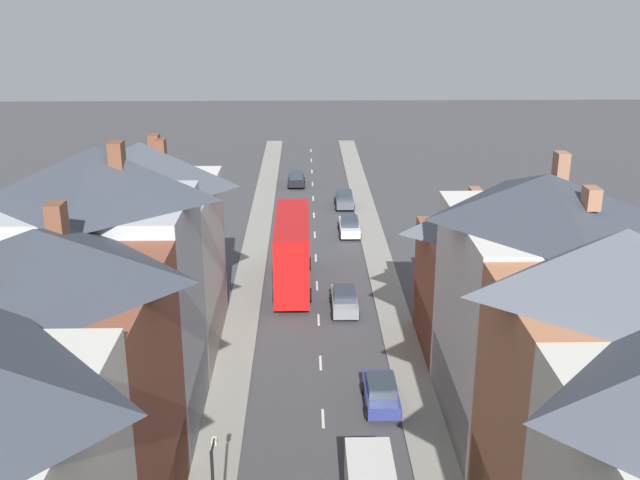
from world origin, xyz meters
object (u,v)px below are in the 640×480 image
object	(u,v)px
double_decker_bus_lead	(292,250)
car_near_silver	(344,300)
car_parked_left_b	(344,199)
car_mid_black	(296,179)
car_parked_left_a	(381,392)
car_parked_right_a	(349,226)

from	to	relation	value
double_decker_bus_lead	car_near_silver	world-z (taller)	double_decker_bus_lead
car_parked_left_b	car_mid_black	bearing A→B (deg)	119.66
double_decker_bus_lead	car_near_silver	bearing A→B (deg)	-51.68
car_parked_left_a	car_mid_black	size ratio (longest dim) A/B	0.98
car_mid_black	car_parked_left_b	distance (m)	9.90
car_near_silver	car_parked_left_a	distance (m)	12.33
car_near_silver	car_parked_left_a	world-z (taller)	car_near_silver
car_mid_black	car_near_silver	bearing A→B (deg)	-83.92
car_parked_left_a	double_decker_bus_lead	bearing A→B (deg)	106.27
car_parked_right_a	car_parked_left_b	xyz separation A→B (m)	(-0.00, 8.67, 0.03)
car_near_silver	car_parked_right_a	bearing A→B (deg)	85.51
double_decker_bus_lead	car_parked_right_a	bearing A→B (deg)	67.72
car_parked_left_a	car_parked_left_b	distance (m)	37.47
double_decker_bus_lead	car_parked_left_b	size ratio (longest dim) A/B	2.60
car_parked_left_a	car_mid_black	world-z (taller)	car_parked_left_a
car_parked_right_a	double_decker_bus_lead	bearing A→B (deg)	-112.28
car_near_silver	car_parked_left_b	xyz separation A→B (m)	(1.30, 25.21, 0.01)
car_near_silver	car_mid_black	distance (m)	34.01
car_near_silver	car_mid_black	bearing A→B (deg)	96.08
car_parked_left_b	double_decker_bus_lead	bearing A→B (deg)	-103.37
car_parked_right_a	car_mid_black	world-z (taller)	car_parked_right_a
car_near_silver	car_parked_left_b	size ratio (longest dim) A/B	1.07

